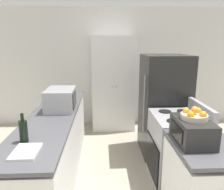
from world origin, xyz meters
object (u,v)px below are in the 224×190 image
Objects in this scene: microwave at (61,99)px; fruit_bowl at (194,115)px; stove at (177,148)px; refrigerator at (163,105)px; wine_bottle at (23,131)px; toaster_oven at (192,131)px; pantry_cabinet at (113,84)px.

fruit_bowl reaches higher than microwave.
refrigerator reaches higher than stove.
refrigerator is 1.61m from fruit_bowl.
refrigerator is 5.82× the size of wine_bottle.
fruit_bowl is at bearing -37.60° from microwave.
refrigerator is 1.60m from toaster_oven.
pantry_cabinet is 4.30× the size of toaster_oven.
pantry_cabinet is at bearing 69.54° from wine_bottle.
pantry_cabinet reaches higher than toaster_oven.
refrigerator is at bearing 83.97° from fruit_bowl.
toaster_oven is (-0.17, -1.58, 0.20)m from refrigerator.
wine_bottle reaches higher than stove.
pantry_cabinet reaches higher than stove.
refrigerator is 3.10× the size of microwave.
microwave is 1.82m from fruit_bowl.
fruit_bowl is (1.44, -1.11, 0.12)m from microwave.
refrigerator is (0.78, -1.15, -0.15)m from pantry_cabinet.
microwave is at bearing -117.11° from pantry_cabinet.
fruit_bowl is at bearing -2.29° from wine_bottle.
pantry_cabinet is 2.79m from toaster_oven.
microwave is at bearing -163.96° from refrigerator.
refrigerator is at bearing -55.94° from pantry_cabinet.
toaster_oven is at bearing -130.06° from fruit_bowl.
stove is at bearing 79.81° from fruit_bowl.
fruit_bowl is (1.60, -0.06, 0.15)m from wine_bottle.
fruit_bowl reaches higher than toaster_oven.
toaster_oven is (-0.14, -0.75, 0.56)m from stove.
pantry_cabinet is 2.17m from stove.
pantry_cabinet is at bearing 110.60° from stove.
stove is 1.94m from wine_bottle.
refrigerator is 6.75× the size of fruit_bowl.
microwave is at bearing 141.96° from toaster_oven.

